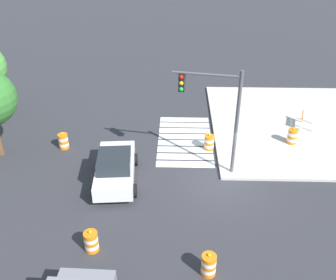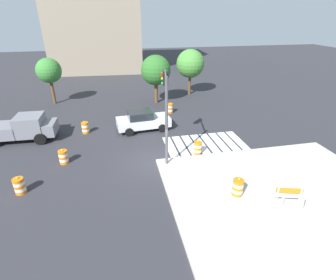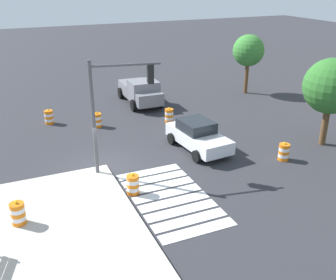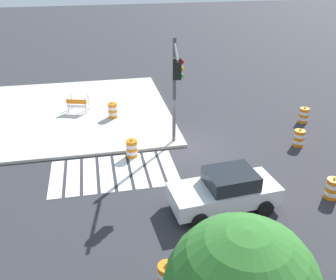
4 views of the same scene
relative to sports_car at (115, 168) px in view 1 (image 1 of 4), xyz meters
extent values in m
plane|color=#2D2D33|center=(0.18, -5.33, -0.81)|extent=(120.00, 120.00, 0.00)
cube|color=#BCB7AD|center=(6.18, -11.33, -0.74)|extent=(12.00, 12.00, 0.15)
cube|color=silver|center=(1.56, -3.53, -0.80)|extent=(0.60, 3.20, 0.02)
cube|color=silver|center=(2.31, -3.53, -0.80)|extent=(0.60, 3.20, 0.02)
cube|color=silver|center=(3.06, -3.53, -0.80)|extent=(0.60, 3.20, 0.02)
cube|color=silver|center=(3.81, -3.53, -0.80)|extent=(0.60, 3.20, 0.02)
cube|color=silver|center=(4.56, -3.53, -0.80)|extent=(0.60, 3.20, 0.02)
cube|color=silver|center=(5.31, -3.53, -0.80)|extent=(0.60, 3.20, 0.02)
cube|color=silver|center=(6.06, -3.53, -0.80)|extent=(0.60, 3.20, 0.02)
cube|color=silver|center=(6.81, -3.53, -0.80)|extent=(0.60, 3.20, 0.02)
cube|color=silver|center=(0.06, 0.01, -0.13)|extent=(4.44, 2.20, 0.70)
cube|color=#1E2328|center=(-0.19, -0.02, 0.52)|extent=(2.03, 1.76, 0.60)
cylinder|color=black|center=(1.32, 1.07, -0.48)|extent=(0.68, 0.30, 0.66)
cylinder|color=black|center=(1.48, -0.83, -0.48)|extent=(0.68, 0.30, 0.66)
cylinder|color=black|center=(-1.37, 0.84, -0.48)|extent=(0.68, 0.30, 0.66)
cylinder|color=black|center=(-1.21, -1.06, -0.48)|extent=(0.68, 0.30, 0.66)
cylinder|color=orange|center=(-5.64, -4.30, -0.72)|extent=(0.56, 0.56, 0.18)
cylinder|color=white|center=(-5.64, -4.30, -0.54)|extent=(0.56, 0.56, 0.18)
cylinder|color=orange|center=(-5.64, -4.30, -0.36)|extent=(0.56, 0.56, 0.18)
cylinder|color=white|center=(-5.64, -4.30, -0.18)|extent=(0.56, 0.56, 0.18)
cylinder|color=orange|center=(-5.64, -4.30, 0.00)|extent=(0.56, 0.56, 0.18)
sphere|color=yellow|center=(-5.64, -4.30, 0.15)|extent=(0.12, 0.12, 0.12)
cylinder|color=orange|center=(-4.61, 0.28, -0.72)|extent=(0.56, 0.56, 0.18)
cylinder|color=white|center=(-4.61, 0.28, -0.54)|extent=(0.56, 0.56, 0.18)
cylinder|color=orange|center=(-4.61, 0.28, -0.36)|extent=(0.56, 0.56, 0.18)
cylinder|color=white|center=(-4.61, 0.28, -0.18)|extent=(0.56, 0.56, 0.18)
cylinder|color=orange|center=(-4.61, 0.28, 0.00)|extent=(0.56, 0.56, 0.18)
sphere|color=yellow|center=(-4.61, 0.28, 0.15)|extent=(0.12, 0.12, 0.12)
cylinder|color=orange|center=(3.17, -4.91, -0.72)|extent=(0.56, 0.56, 0.18)
cylinder|color=white|center=(3.17, -4.91, -0.54)|extent=(0.56, 0.56, 0.18)
cylinder|color=orange|center=(3.17, -4.91, -0.36)|extent=(0.56, 0.56, 0.18)
cylinder|color=white|center=(3.17, -4.91, -0.18)|extent=(0.56, 0.56, 0.18)
cylinder|color=orange|center=(3.17, -4.91, 0.00)|extent=(0.56, 0.56, 0.18)
sphere|color=yellow|center=(3.17, -4.91, 0.15)|extent=(0.12, 0.12, 0.12)
cylinder|color=orange|center=(3.08, 3.51, -0.72)|extent=(0.56, 0.56, 0.18)
cylinder|color=white|center=(3.08, 3.51, -0.54)|extent=(0.56, 0.56, 0.18)
cylinder|color=orange|center=(3.08, 3.51, -0.36)|extent=(0.56, 0.56, 0.18)
cylinder|color=white|center=(3.08, 3.51, -0.18)|extent=(0.56, 0.56, 0.18)
cylinder|color=orange|center=(3.08, 3.51, 0.00)|extent=(0.56, 0.56, 0.18)
sphere|color=yellow|center=(3.08, 3.51, 0.15)|extent=(0.12, 0.12, 0.12)
cylinder|color=orange|center=(3.77, -9.79, -0.57)|extent=(0.56, 0.56, 0.18)
cylinder|color=white|center=(3.77, -9.79, -0.39)|extent=(0.56, 0.56, 0.18)
cylinder|color=orange|center=(3.77, -9.79, -0.21)|extent=(0.56, 0.56, 0.18)
cylinder|color=white|center=(3.77, -9.79, -0.03)|extent=(0.56, 0.56, 0.18)
cylinder|color=orange|center=(3.77, -9.79, 0.15)|extent=(0.56, 0.56, 0.18)
sphere|color=yellow|center=(3.77, -9.79, 0.30)|extent=(0.12, 0.12, 0.12)
cube|color=silver|center=(5.38, -10.80, -0.16)|extent=(0.09, 0.09, 1.00)
cube|color=silver|center=(5.18, -11.47, -0.16)|extent=(0.09, 0.09, 1.00)
cube|color=silver|center=(6.44, -11.12, -0.16)|extent=(0.09, 0.09, 1.00)
cube|color=silver|center=(6.23, -11.79, -0.16)|extent=(0.09, 0.09, 1.00)
cube|color=orange|center=(5.92, -10.94, 0.09)|extent=(1.26, 0.42, 0.28)
cube|color=white|center=(5.92, -10.94, -0.21)|extent=(1.26, 0.42, 0.20)
cylinder|color=#4C4C51|center=(0.78, -5.93, 2.09)|extent=(0.18, 0.18, 5.50)
cylinder|color=#4C4C51|center=(1.07, -4.36, 4.54)|extent=(0.69, 3.17, 0.12)
cube|color=black|center=(1.27, -3.26, 4.09)|extent=(0.40, 0.34, 0.90)
sphere|color=red|center=(1.08, -3.22, 4.39)|extent=(0.20, 0.20, 0.20)
sphere|color=#F2A514|center=(1.08, -3.22, 4.09)|extent=(0.20, 0.20, 0.20)
sphere|color=green|center=(1.08, -3.22, 3.79)|extent=(0.20, 0.20, 0.20)
camera|label=1|loc=(-15.10, -3.06, 10.59)|focal=39.58mm
camera|label=2|loc=(-2.06, -19.74, 7.92)|focal=27.64mm
camera|label=3|loc=(17.76, -9.60, 8.31)|focal=41.85mm
camera|label=4|loc=(4.70, 11.57, 8.48)|focal=39.91mm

